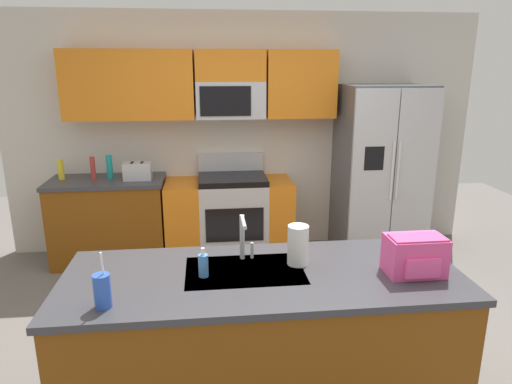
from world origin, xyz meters
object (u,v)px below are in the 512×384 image
object	(u,v)px
toaster	(138,171)
pepper_mill	(93,168)
bottle_teal	(110,167)
soap_dispenser	(203,265)
refrigerator	(380,171)
drink_cup_blue	(102,291)
bottle_yellow	(61,170)
range_oven	(229,216)
sink_faucet	(243,234)
paper_towel_roll	(298,245)
backpack	(415,255)

from	to	relation	value
toaster	pepper_mill	world-z (taller)	pepper_mill
bottle_teal	soap_dispenser	xyz separation A→B (m)	(0.97, -2.42, -0.06)
refrigerator	drink_cup_blue	bearing A→B (deg)	-132.87
bottle_teal	bottle_yellow	distance (m)	0.49
range_oven	pepper_mill	bearing A→B (deg)	-179.90
sink_faucet	drink_cup_blue	xyz separation A→B (m)	(-0.73, -0.48, -0.08)
toaster	sink_faucet	size ratio (longest dim) A/B	0.99
paper_towel_roll	drink_cup_blue	bearing A→B (deg)	-159.56
pepper_mill	sink_faucet	xyz separation A→B (m)	(1.37, -2.19, 0.05)
bottle_yellow	paper_towel_roll	size ratio (longest dim) A/B	0.85
soap_dispenser	bottle_yellow	bearing A→B (deg)	120.96
bottle_yellow	backpack	size ratio (longest dim) A/B	0.64
backpack	toaster	bearing A→B (deg)	127.33
range_oven	paper_towel_roll	bearing A→B (deg)	-82.84
pepper_mill	bottle_teal	distance (m)	0.16
sink_faucet	paper_towel_roll	world-z (taller)	sink_faucet
soap_dispenser	paper_towel_roll	distance (m)	0.57
sink_faucet	backpack	xyz separation A→B (m)	(0.94, -0.29, -0.05)
toaster	bottle_teal	world-z (taller)	bottle_teal
toaster	backpack	size ratio (longest dim) A/B	0.87
range_oven	drink_cup_blue	size ratio (longest dim) A/B	4.65
soap_dispenser	drink_cup_blue	bearing A→B (deg)	-149.84
sink_faucet	paper_towel_roll	distance (m)	0.33
pepper_mill	drink_cup_blue	xyz separation A→B (m)	(0.64, -2.67, -0.03)
sink_faucet	soap_dispenser	world-z (taller)	sink_faucet
range_oven	drink_cup_blue	xyz separation A→B (m)	(-0.76, -2.67, 0.54)
refrigerator	backpack	xyz separation A→B (m)	(-0.74, -2.42, 0.09)
bottle_teal	backpack	bearing A→B (deg)	-49.47
bottle_teal	drink_cup_blue	bearing A→B (deg)	-79.95
bottle_teal	sink_faucet	distance (m)	2.53
range_oven	bottle_yellow	distance (m)	1.82
range_oven	refrigerator	distance (m)	1.73
pepper_mill	bottle_teal	bearing A→B (deg)	10.73
toaster	paper_towel_roll	bearing A→B (deg)	-61.13
range_oven	sink_faucet	xyz separation A→B (m)	(-0.03, -2.20, 0.62)
pepper_mill	backpack	size ratio (longest dim) A/B	0.75
range_oven	toaster	bearing A→B (deg)	-176.81
pepper_mill	paper_towel_roll	world-z (taller)	same
toaster	drink_cup_blue	world-z (taller)	drink_cup_blue
toaster	pepper_mill	distance (m)	0.46
drink_cup_blue	refrigerator	bearing A→B (deg)	47.13
sink_faucet	paper_towel_roll	xyz separation A→B (m)	(0.32, -0.09, -0.05)
drink_cup_blue	paper_towel_roll	world-z (taller)	drink_cup_blue
range_oven	bottle_teal	bearing A→B (deg)	178.70
bottle_teal	backpack	world-z (taller)	bottle_teal
paper_towel_roll	bottle_teal	bearing A→B (deg)	123.40
range_oven	bottle_teal	xyz separation A→B (m)	(-1.24, 0.03, 0.58)
sink_faucet	range_oven	bearing A→B (deg)	89.26
range_oven	refrigerator	size ratio (longest dim) A/B	0.74
refrigerator	drink_cup_blue	size ratio (longest dim) A/B	6.33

